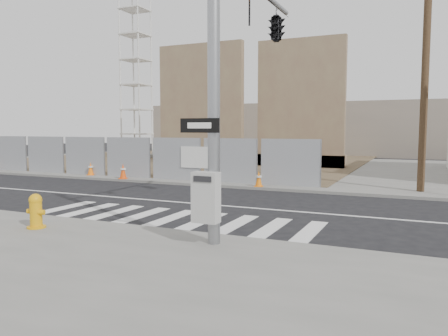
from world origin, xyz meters
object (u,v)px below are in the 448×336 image
at_px(fire_hydrant, 36,211).
at_px(traffic_cone_b, 91,169).
at_px(traffic_cone_c, 123,171).
at_px(traffic_cone_d, 259,179).
at_px(crane_tower, 136,49).
at_px(signal_pole, 259,43).

bearing_deg(fire_hydrant, traffic_cone_b, 104.38).
bearing_deg(traffic_cone_c, traffic_cone_b, 165.65).
distance_m(traffic_cone_b, traffic_cone_d, 9.63).
xyz_separation_m(crane_tower, fire_hydrant, (12.89, -22.30, -8.48)).
bearing_deg(traffic_cone_b, fire_hydrant, -54.64).
bearing_deg(traffic_cone_c, traffic_cone_d, 0.00).
height_order(fire_hydrant, traffic_cone_c, fire_hydrant).
xyz_separation_m(crane_tower, traffic_cone_b, (5.67, -12.11, -8.57)).
relative_size(fire_hydrant, traffic_cone_c, 1.14).
distance_m(signal_pole, traffic_cone_b, 14.38).
height_order(fire_hydrant, traffic_cone_b, fire_hydrant).
distance_m(crane_tower, traffic_cone_c, 17.45).
bearing_deg(crane_tower, traffic_cone_c, -57.11).
bearing_deg(fire_hydrant, traffic_cone_d, 55.01).
relative_size(traffic_cone_b, traffic_cone_d, 1.03).
bearing_deg(traffic_cone_b, traffic_cone_c, -14.35).
bearing_deg(signal_pole, crane_tower, 132.57).
height_order(signal_pole, traffic_cone_d, signal_pole).
distance_m(fire_hydrant, traffic_cone_c, 10.59).
relative_size(signal_pole, traffic_cone_b, 10.32).
height_order(traffic_cone_b, traffic_cone_d, traffic_cone_b).
bearing_deg(traffic_cone_b, traffic_cone_d, -3.96).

